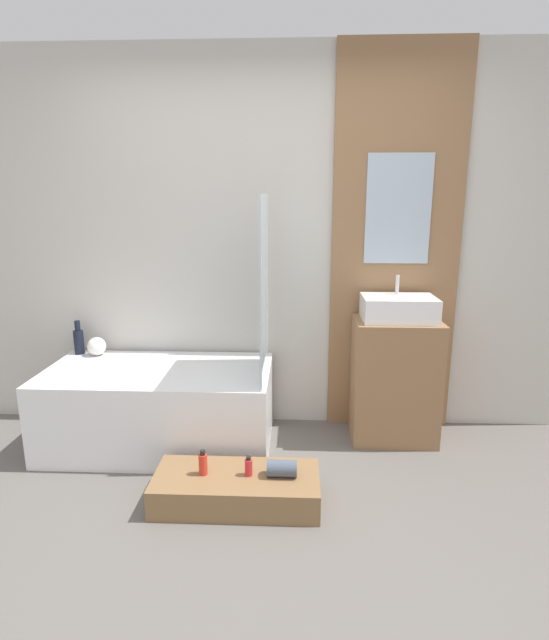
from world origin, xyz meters
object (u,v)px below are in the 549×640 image
object	(u,v)px
vase_round_light	(97,346)
bottle_soap_primary	(203,464)
wooden_step_bench	(237,488)
bottle_soap_secondary	(249,467)
vase_tall_dark	(79,340)
bathtub	(160,406)
sink	(399,308)

from	to	relation	value
vase_round_light	bottle_soap_primary	world-z (taller)	vase_round_light
wooden_step_bench	bottle_soap_secondary	distance (m)	0.15
vase_tall_dark	bottle_soap_primary	world-z (taller)	vase_tall_dark
bathtub	bottle_soap_primary	distance (m)	0.77
bathtub	bottle_soap_primary	bearing A→B (deg)	-57.77
sink	bottle_soap_primary	world-z (taller)	sink
wooden_step_bench	vase_tall_dark	size ratio (longest dim) A/B	3.68
bathtub	vase_round_light	xyz separation A→B (m)	(-0.51, 0.27, 0.33)
bottle_soap_primary	vase_round_light	bearing A→B (deg)	134.93
bathtub	wooden_step_bench	distance (m)	0.89
vase_round_light	bottle_soap_primary	distance (m)	1.35
sink	vase_round_light	xyz separation A→B (m)	(-2.08, 0.10, -0.32)
wooden_step_bench	bottle_soap_primary	xyz separation A→B (m)	(-0.18, -0.00, 0.15)
vase_tall_dark	bottle_soap_secondary	bearing A→B (deg)	-36.12
bathtub	vase_tall_dark	world-z (taller)	vase_tall_dark
bottle_soap_secondary	wooden_step_bench	bearing A→B (deg)	180.00
wooden_step_bench	sink	size ratio (longest dim) A/B	1.89
vase_tall_dark	vase_round_light	bearing A→B (deg)	-12.32
bathtub	bottle_soap_secondary	size ratio (longest dim) A/B	13.28
sink	vase_round_light	bearing A→B (deg)	177.12
wooden_step_bench	vase_round_light	bearing A→B (deg)	140.00
bathtub	wooden_step_bench	xyz separation A→B (m)	(0.59, -0.65, -0.19)
sink	vase_round_light	size ratio (longest dim) A/B	3.63
sink	bottle_soap_secondary	size ratio (longest dim) A/B	4.28
vase_round_light	sink	bearing A→B (deg)	-2.88
vase_tall_dark	vase_round_light	xyz separation A→B (m)	(0.14, -0.03, -0.03)
wooden_step_bench	vase_tall_dark	world-z (taller)	vase_tall_dark
sink	vase_tall_dark	bearing A→B (deg)	176.52
vase_tall_dark	sink	bearing A→B (deg)	-3.48
bottle_soap_primary	wooden_step_bench	bearing A→B (deg)	0.00
sink	vase_round_light	world-z (taller)	sink
vase_round_light	bottle_soap_secondary	distance (m)	1.53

